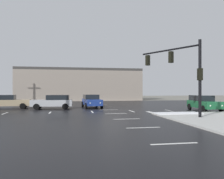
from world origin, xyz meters
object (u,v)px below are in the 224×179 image
(sedan_silver, at_px, (53,102))
(sedan_blue, at_px, (92,101))
(traffic_signal_mast, at_px, (181,66))
(sedan_tan, at_px, (8,101))
(sedan_green, at_px, (204,103))

(sedan_silver, bearing_deg, sedan_blue, -161.29)
(traffic_signal_mast, relative_size, sedan_silver, 1.26)
(sedan_tan, distance_m, sedan_blue, 9.59)
(sedan_tan, distance_m, sedan_green, 21.58)
(sedan_blue, height_order, sedan_green, same)
(sedan_green, height_order, sedan_silver, same)
(sedan_tan, xyz_separation_m, sedan_silver, (5.17, -1.38, 0.00))
(sedan_green, bearing_deg, traffic_signal_mast, -42.21)
(traffic_signal_mast, height_order, sedan_blue, traffic_signal_mast)
(sedan_green, bearing_deg, sedan_blue, -115.50)
(sedan_green, bearing_deg, sedan_tan, -102.85)
(sedan_blue, bearing_deg, traffic_signal_mast, 25.07)
(sedan_tan, xyz_separation_m, sedan_green, (20.60, -6.42, 0.00))
(sedan_blue, bearing_deg, sedan_green, 55.35)
(sedan_blue, xyz_separation_m, sedan_silver, (-4.42, -1.31, 0.00))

